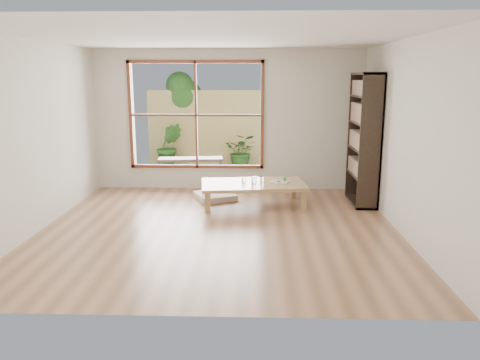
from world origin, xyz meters
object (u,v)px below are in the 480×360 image
at_px(bookshelf, 364,139).
at_px(garden_bench, 191,161).
at_px(food_tray, 281,181).
at_px(low_table, 253,185).

distance_m(bookshelf, garden_bench, 3.69).
bearing_deg(food_tray, low_table, -148.29).
relative_size(low_table, food_tray, 5.37).
distance_m(bookshelf, food_tray, 1.54).
relative_size(low_table, bookshelf, 0.83).
relative_size(bookshelf, food_tray, 6.44).
bearing_deg(garden_bench, low_table, -62.83).
xyz_separation_m(low_table, garden_bench, (-1.32, 1.99, 0.06)).
xyz_separation_m(low_table, food_tray, (0.46, 0.06, 0.07)).
bearing_deg(low_table, food_tray, 0.00).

